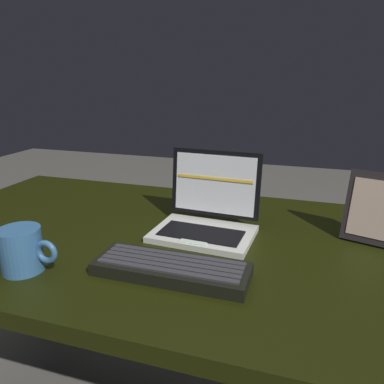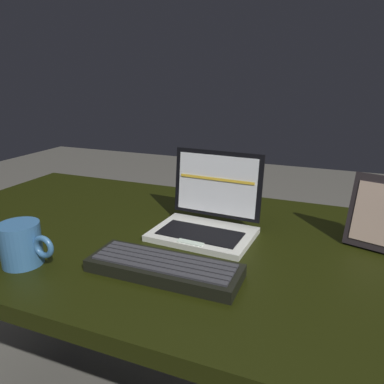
{
  "view_description": "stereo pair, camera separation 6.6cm",
  "coord_description": "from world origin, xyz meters",
  "px_view_note": "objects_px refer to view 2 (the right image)",
  "views": [
    {
      "loc": [
        0.22,
        -0.81,
        1.12
      ],
      "look_at": [
        -0.05,
        0.02,
        0.84
      ],
      "focal_mm": 34.35,
      "sensor_mm": 36.0,
      "label": 1
    },
    {
      "loc": [
        0.28,
        -0.79,
        1.12
      ],
      "look_at": [
        -0.05,
        0.02,
        0.84
      ],
      "focal_mm": 34.35,
      "sensor_mm": 36.0,
      "label": 2
    }
  ],
  "objects_px": {
    "external_keyboard": "(164,267)",
    "photo_frame": "(379,214)",
    "coffee_mug": "(22,244)",
    "laptop_front": "(207,217)"
  },
  "relations": [
    {
      "from": "laptop_front",
      "to": "external_keyboard",
      "type": "height_order",
      "value": "laptop_front"
    },
    {
      "from": "external_keyboard",
      "to": "coffee_mug",
      "type": "relative_size",
      "value": 2.44
    },
    {
      "from": "external_keyboard",
      "to": "laptop_front",
      "type": "bearing_deg",
      "value": 86.97
    },
    {
      "from": "external_keyboard",
      "to": "photo_frame",
      "type": "height_order",
      "value": "photo_frame"
    },
    {
      "from": "external_keyboard",
      "to": "coffee_mug",
      "type": "distance_m",
      "value": 0.31
    },
    {
      "from": "photo_frame",
      "to": "laptop_front",
      "type": "bearing_deg",
      "value": -170.78
    },
    {
      "from": "external_keyboard",
      "to": "photo_frame",
      "type": "bearing_deg",
      "value": 35.68
    },
    {
      "from": "external_keyboard",
      "to": "coffee_mug",
      "type": "height_order",
      "value": "coffee_mug"
    },
    {
      "from": "laptop_front",
      "to": "coffee_mug",
      "type": "distance_m",
      "value": 0.44
    },
    {
      "from": "photo_frame",
      "to": "external_keyboard",
      "type": "bearing_deg",
      "value": -144.32
    }
  ]
}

